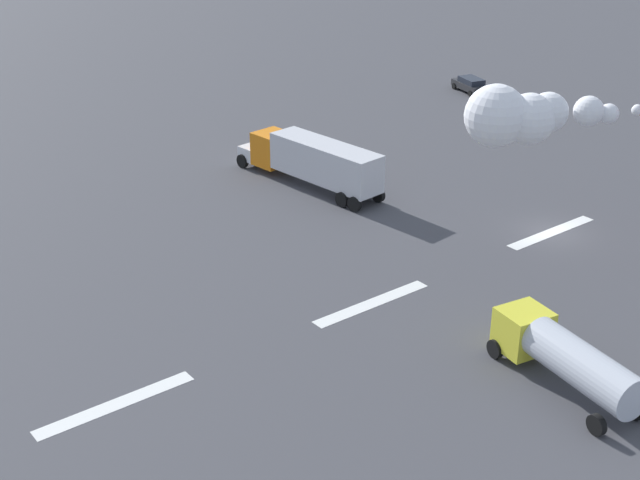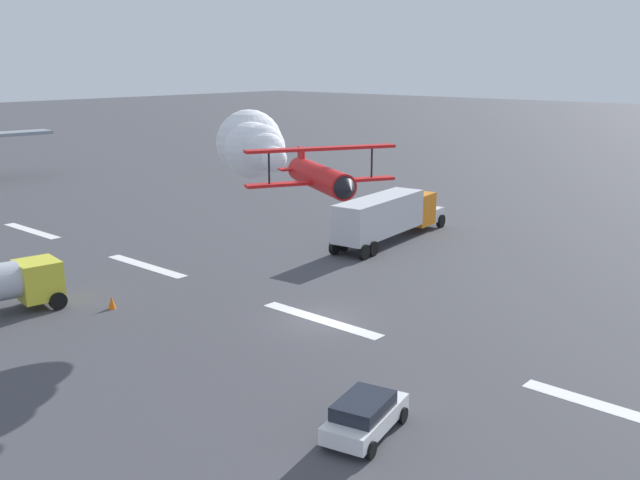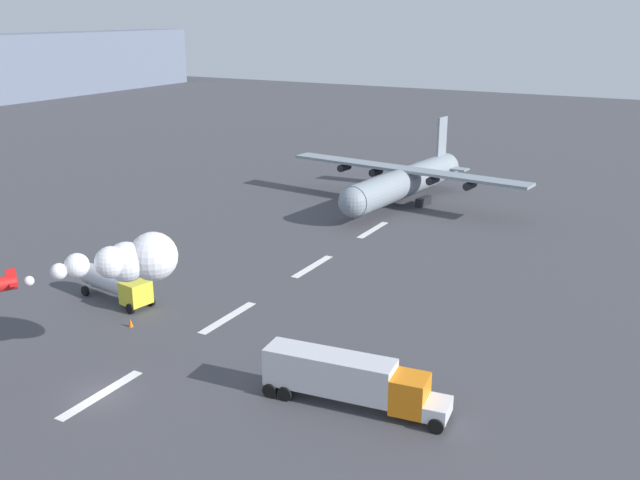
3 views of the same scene
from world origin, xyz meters
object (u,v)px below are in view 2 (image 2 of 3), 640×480
at_px(traffic_cone_near, 359,408).
at_px(semi_truck_orange, 389,215).
at_px(stunt_biplane_red, 256,148).
at_px(airport_staff_sedan, 365,415).
at_px(traffic_cone_far, 112,302).

bearing_deg(traffic_cone_near, semi_truck_orange, -56.28).
distance_m(stunt_biplane_red, semi_truck_orange, 18.87).
relative_size(semi_truck_orange, airport_staff_sedan, 3.08).
height_order(semi_truck_orange, traffic_cone_far, semi_truck_orange).
bearing_deg(stunt_biplane_red, semi_truck_orange, -78.81).
height_order(stunt_biplane_red, semi_truck_orange, stunt_biplane_red).
relative_size(stunt_biplane_red, semi_truck_orange, 1.16).
relative_size(semi_truck_orange, traffic_cone_near, 18.35).
distance_m(traffic_cone_near, traffic_cone_far, 18.47).
bearing_deg(stunt_biplane_red, airport_staff_sedan, 150.67).
bearing_deg(traffic_cone_far, airport_staff_sedan, 174.95).
distance_m(airport_staff_sedan, traffic_cone_near, 1.44).
distance_m(stunt_biplane_red, traffic_cone_near, 16.66).
bearing_deg(traffic_cone_near, traffic_cone_far, -2.45).
bearing_deg(semi_truck_orange, traffic_cone_far, 83.80).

